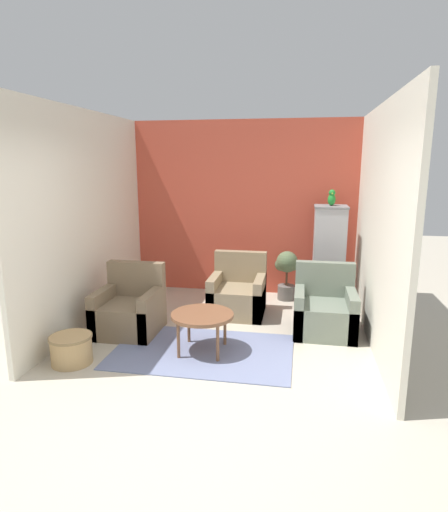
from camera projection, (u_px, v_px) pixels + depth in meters
name	position (u px, v px, depth m)	size (l,w,h in m)	color
ground_plane	(190.00, 399.00, 3.93)	(20.00, 20.00, 0.00)	beige
wall_back_accent	(243.00, 208.00, 6.98)	(3.72, 0.06, 2.80)	#C64C38
wall_left	(87.00, 219.00, 5.61)	(0.06, 3.46, 2.80)	silver
wall_right	(379.00, 227.00, 4.97)	(0.06, 3.46, 2.80)	silver
area_rug	(203.00, 351.00, 4.92)	(2.05, 1.29, 0.01)	slate
coffee_table	(202.00, 317.00, 4.83)	(0.71, 0.71, 0.46)	brown
armchair_left	(130.00, 311.00, 5.46)	(0.76, 0.76, 0.86)	#7A664C
armchair_right	(324.00, 311.00, 5.44)	(0.76, 0.76, 0.86)	slate
armchair_middle	(238.00, 295.00, 6.12)	(0.76, 0.76, 0.86)	#8E7A5B
birdcage	(328.00, 258.00, 6.36)	(0.54, 0.54, 1.52)	slate
parrot	(332.00, 198.00, 6.17)	(0.11, 0.20, 0.24)	#1E842D
potted_plant	(287.00, 270.00, 6.71)	(0.37, 0.33, 0.78)	#66605B
wicker_basket	(71.00, 348.00, 4.61)	(0.46, 0.46, 0.31)	tan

